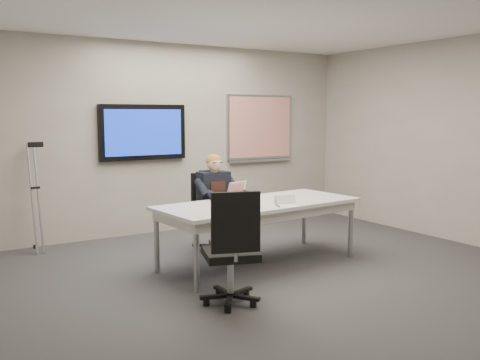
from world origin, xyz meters
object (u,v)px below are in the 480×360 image
laptop (240,196)px  office_chair_near (231,270)px  conference_table (259,209)px  seated_person (220,215)px  office_chair_far (211,227)px

laptop → office_chair_near: bearing=-141.9°
conference_table → laptop: laptop is taller
conference_table → seated_person: size_ratio=1.96×
office_chair_far → office_chair_near: size_ratio=0.92×
conference_table → office_chair_near: bearing=-138.7°
office_chair_far → seated_person: bearing=-86.7°
office_chair_far → seated_person: 0.31m
office_chair_far → seated_person: seated_person is taller
office_chair_near → laptop: size_ratio=2.96×
conference_table → seated_person: (-0.18, 0.61, -0.15)m
office_chair_far → office_chair_near: bearing=-109.5°
office_chair_far → office_chair_near: office_chair_near is taller
conference_table → office_chair_near: office_chair_near is taller
conference_table → seated_person: 0.65m
office_chair_near → office_chair_far: bearing=-94.7°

